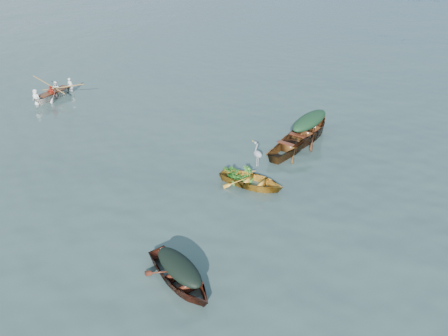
{
  "coord_description": "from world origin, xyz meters",
  "views": [
    {
      "loc": [
        -8.14,
        -10.05,
        8.06
      ],
      "look_at": [
        -0.95,
        1.43,
        0.5
      ],
      "focal_mm": 35.0,
      "sensor_mm": 36.0,
      "label": 1
    }
  ],
  "objects_px": {
    "open_wooden_boat": "(291,151)",
    "heron": "(258,158)",
    "yellow_dinghy": "(251,186)",
    "dark_covered_boat": "(180,283)",
    "green_tarp_boat": "(308,138)",
    "rowed_boat": "(55,98)"
  },
  "relations": [
    {
      "from": "yellow_dinghy",
      "to": "heron",
      "type": "xyz_separation_m",
      "value": [
        0.46,
        0.31,
        0.85
      ]
    },
    {
      "from": "yellow_dinghy",
      "to": "rowed_boat",
      "type": "distance_m",
      "value": 13.45
    },
    {
      "from": "open_wooden_boat",
      "to": "rowed_boat",
      "type": "bearing_deg",
      "value": 8.76
    },
    {
      "from": "open_wooden_boat",
      "to": "heron",
      "type": "relative_size",
      "value": 4.31
    },
    {
      "from": "heron",
      "to": "open_wooden_boat",
      "type": "bearing_deg",
      "value": -5.94
    },
    {
      "from": "green_tarp_boat",
      "to": "rowed_boat",
      "type": "relative_size",
      "value": 1.37
    },
    {
      "from": "yellow_dinghy",
      "to": "dark_covered_boat",
      "type": "bearing_deg",
      "value": -174.57
    },
    {
      "from": "open_wooden_boat",
      "to": "yellow_dinghy",
      "type": "bearing_deg",
      "value": 93.88
    },
    {
      "from": "dark_covered_boat",
      "to": "rowed_boat",
      "type": "height_order",
      "value": "same"
    },
    {
      "from": "dark_covered_boat",
      "to": "green_tarp_boat",
      "type": "relative_size",
      "value": 0.68
    },
    {
      "from": "dark_covered_boat",
      "to": "green_tarp_boat",
      "type": "xyz_separation_m",
      "value": [
        8.65,
        4.85,
        0.0
      ]
    },
    {
      "from": "yellow_dinghy",
      "to": "dark_covered_boat",
      "type": "height_order",
      "value": "dark_covered_boat"
    },
    {
      "from": "open_wooden_boat",
      "to": "rowed_boat",
      "type": "distance_m",
      "value": 13.34
    },
    {
      "from": "dark_covered_boat",
      "to": "green_tarp_boat",
      "type": "distance_m",
      "value": 9.92
    },
    {
      "from": "rowed_boat",
      "to": "open_wooden_boat",
      "type": "bearing_deg",
      "value": 175.73
    },
    {
      "from": "dark_covered_boat",
      "to": "rowed_boat",
      "type": "relative_size",
      "value": 0.93
    },
    {
      "from": "dark_covered_boat",
      "to": "green_tarp_boat",
      "type": "height_order",
      "value": "green_tarp_boat"
    },
    {
      "from": "open_wooden_boat",
      "to": "heron",
      "type": "bearing_deg",
      "value": 91.98
    },
    {
      "from": "green_tarp_boat",
      "to": "yellow_dinghy",
      "type": "bearing_deg",
      "value": 92.14
    },
    {
      "from": "dark_covered_boat",
      "to": "green_tarp_boat",
      "type": "bearing_deg",
      "value": 24.1
    },
    {
      "from": "rowed_boat",
      "to": "heron",
      "type": "height_order",
      "value": "heron"
    },
    {
      "from": "open_wooden_boat",
      "to": "rowed_boat",
      "type": "height_order",
      "value": "open_wooden_boat"
    }
  ]
}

